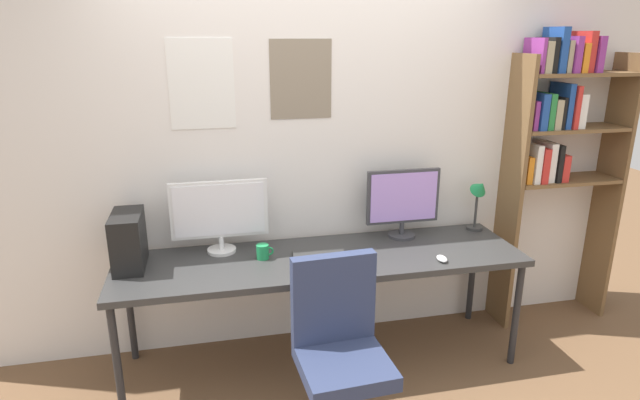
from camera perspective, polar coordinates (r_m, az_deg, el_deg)
wall_back at (r=3.49m, az=-1.32°, el=5.09°), size 4.90×0.11×2.60m
desk at (r=3.29m, az=0.19°, el=-6.86°), size 2.50×0.68×0.74m
bookshelf at (r=4.01m, az=24.34°, el=6.10°), size 0.83×0.28×2.10m
office_chair at (r=2.85m, az=2.22°, el=-17.93°), size 0.52×0.52×0.99m
monitor_left at (r=3.31m, az=-10.80°, el=-1.38°), size 0.60×0.18×0.46m
monitor_right at (r=3.54m, az=8.95°, el=-0.06°), size 0.50×0.18×0.47m
pc_tower at (r=3.27m, az=-19.98°, el=-4.14°), size 0.17×0.34×0.33m
desk_lamp at (r=3.77m, az=16.79°, el=0.47°), size 0.11×0.16×0.39m
keyboard_main at (r=3.07m, az=1.13°, el=-7.62°), size 0.37×0.13×0.02m
mouse_left_side at (r=3.29m, az=13.03°, el=-6.19°), size 0.06×0.10×0.03m
mouse_right_side at (r=3.20m, az=5.18°, el=-6.47°), size 0.06×0.10×0.03m
laptop_closed at (r=3.24m, az=-0.03°, el=-6.18°), size 0.34×0.25×0.02m
coffee_mug at (r=3.25m, az=-6.18°, el=-5.57°), size 0.11×0.08×0.09m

